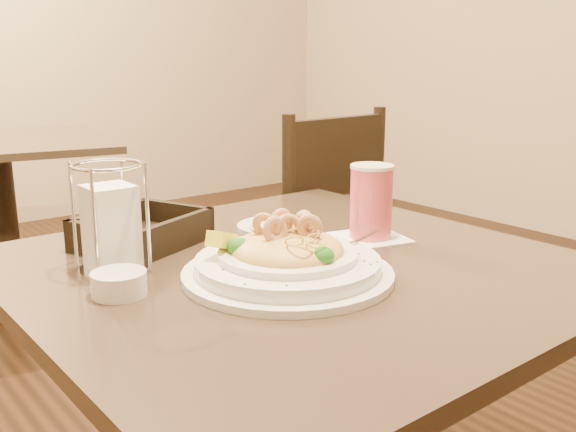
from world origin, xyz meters
TOP-DOWN VIEW (x-y plane):
  - main_table at (0.00, 0.00)m, footprint 0.90×0.90m
  - background_table at (0.06, 2.07)m, footprint 1.06×1.06m
  - dining_chair_near at (0.55, 0.63)m, footprint 0.44×0.44m
  - pasta_bowl at (-0.06, -0.05)m, footprint 0.38×0.34m
  - drink_glass at (0.21, 0.03)m, footprint 0.16×0.16m
  - bread_basket at (-0.15, 0.27)m, footprint 0.27×0.24m
  - napkin_caddy at (-0.26, 0.16)m, footprint 0.11×0.11m
  - side_plate at (0.11, 0.20)m, footprint 0.20×0.20m
  - butter_ramekin at (-0.30, 0.05)m, footprint 0.10×0.10m

SIDE VIEW (x-z plane):
  - dining_chair_near at x=0.55m, z-range 0.03..0.96m
  - main_table at x=0.00m, z-range 0.13..0.87m
  - background_table at x=0.06m, z-range 0.13..0.87m
  - side_plate at x=0.11m, z-range 0.73..0.74m
  - butter_ramekin at x=-0.30m, z-range 0.73..0.77m
  - bread_basket at x=-0.15m, z-range 0.72..0.78m
  - pasta_bowl at x=-0.06m, z-range 0.71..0.82m
  - drink_glass at x=0.21m, z-range 0.73..0.88m
  - napkin_caddy at x=-0.26m, z-range 0.72..0.90m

